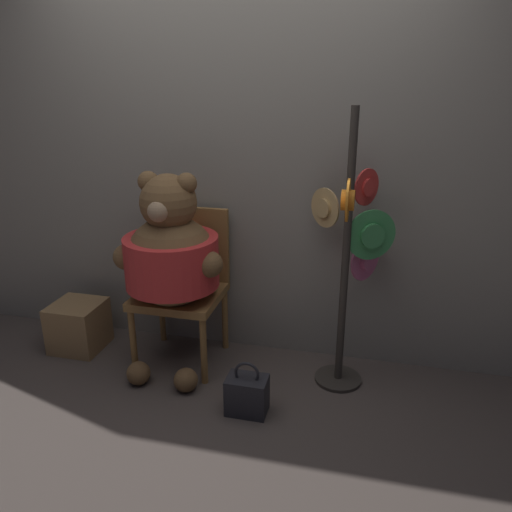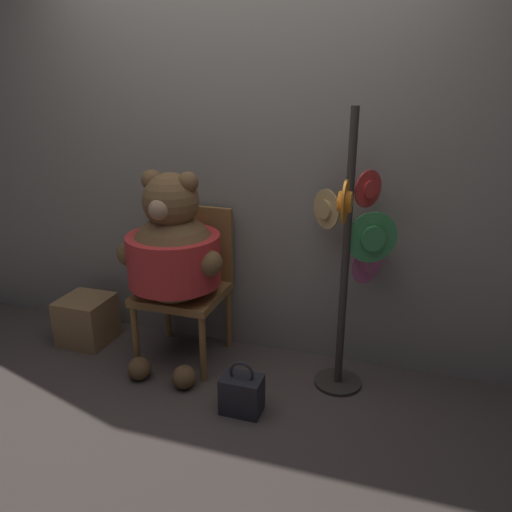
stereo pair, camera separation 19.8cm
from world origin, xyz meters
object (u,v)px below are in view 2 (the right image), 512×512
chair (187,278)px  teddy_bear (173,254)px  handbag_on_ground (242,394)px  hat_display_rack (353,257)px

chair → teddy_bear: bearing=-90.9°
teddy_bear → handbag_on_ground: size_ratio=3.98×
teddy_bear → hat_display_rack: size_ratio=0.77×
hat_display_rack → teddy_bear: bearing=-173.3°
chair → teddy_bear: 0.27m
chair → teddy_bear: teddy_bear is taller
handbag_on_ground → teddy_bear: bearing=147.9°
chair → teddy_bear: (-0.00, -0.16, 0.22)m
hat_display_rack → handbag_on_ground: (-0.49, -0.47, -0.69)m
chair → handbag_on_ground: chair is taller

